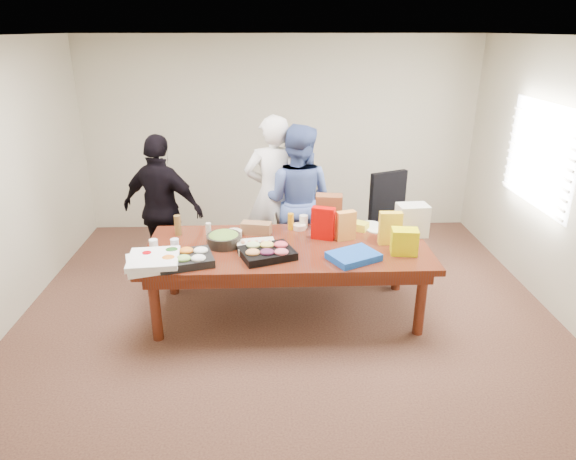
{
  "coord_description": "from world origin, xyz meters",
  "views": [
    {
      "loc": [
        -0.17,
        -4.56,
        2.76
      ],
      "look_at": [
        0.01,
        0.1,
        0.88
      ],
      "focal_mm": 31.33,
      "sensor_mm": 36.0,
      "label": 1
    }
  ],
  "objects_px": {
    "office_chair": "(390,228)",
    "person_right": "(297,200)",
    "salad_bowl": "(224,240)",
    "conference_table": "(287,280)",
    "sheet_cake": "(256,246)",
    "person_center": "(274,194)"
  },
  "relations": [
    {
      "from": "office_chair",
      "to": "person_center",
      "type": "distance_m",
      "value": 1.43
    },
    {
      "from": "conference_table",
      "to": "salad_bowl",
      "type": "bearing_deg",
      "value": 176.14
    },
    {
      "from": "conference_table",
      "to": "person_right",
      "type": "height_order",
      "value": "person_right"
    },
    {
      "from": "conference_table",
      "to": "office_chair",
      "type": "distance_m",
      "value": 1.55
    },
    {
      "from": "office_chair",
      "to": "person_right",
      "type": "relative_size",
      "value": 0.64
    },
    {
      "from": "person_right",
      "to": "sheet_cake",
      "type": "distance_m",
      "value": 1.17
    },
    {
      "from": "sheet_cake",
      "to": "person_center",
      "type": "bearing_deg",
      "value": 72.11
    },
    {
      "from": "conference_table",
      "to": "office_chair",
      "type": "xyz_separation_m",
      "value": [
        1.24,
        0.9,
        0.19
      ]
    },
    {
      "from": "person_center",
      "to": "sheet_cake",
      "type": "height_order",
      "value": "person_center"
    },
    {
      "from": "salad_bowl",
      "to": "sheet_cake",
      "type": "bearing_deg",
      "value": -18.88
    },
    {
      "from": "conference_table",
      "to": "office_chair",
      "type": "bearing_deg",
      "value": 35.87
    },
    {
      "from": "conference_table",
      "to": "person_center",
      "type": "bearing_deg",
      "value": 96.21
    },
    {
      "from": "conference_table",
      "to": "person_center",
      "type": "xyz_separation_m",
      "value": [
        -0.12,
        1.11,
        0.56
      ]
    },
    {
      "from": "salad_bowl",
      "to": "person_right",
      "type": "bearing_deg",
      "value": 50.78
    },
    {
      "from": "conference_table",
      "to": "sheet_cake",
      "type": "bearing_deg",
      "value": -167.35
    },
    {
      "from": "person_center",
      "to": "person_right",
      "type": "relative_size",
      "value": 1.05
    },
    {
      "from": "sheet_cake",
      "to": "salad_bowl",
      "type": "bearing_deg",
      "value": 152.1
    },
    {
      "from": "office_chair",
      "to": "person_right",
      "type": "height_order",
      "value": "person_right"
    },
    {
      "from": "office_chair",
      "to": "salad_bowl",
      "type": "height_order",
      "value": "office_chair"
    },
    {
      "from": "person_right",
      "to": "salad_bowl",
      "type": "distance_m",
      "value": 1.24
    },
    {
      "from": "person_center",
      "to": "office_chair",
      "type": "bearing_deg",
      "value": 165.82
    },
    {
      "from": "office_chair",
      "to": "sheet_cake",
      "type": "bearing_deg",
      "value": -170.28
    }
  ]
}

